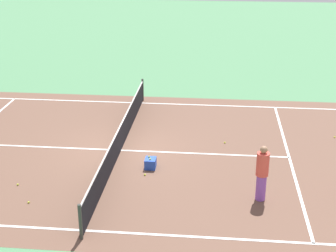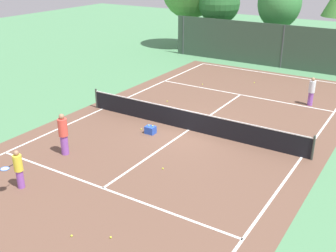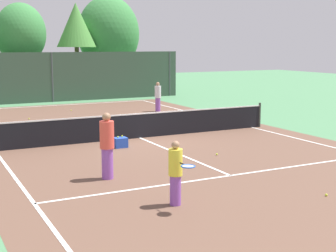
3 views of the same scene
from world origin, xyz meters
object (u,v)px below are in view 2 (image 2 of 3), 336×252
tennis_ball_5 (72,236)px  player_0 (312,91)px  tennis_ball_1 (202,84)px  tennis_ball_3 (141,129)px  tennis_ball_0 (167,101)px  tennis_ball_4 (254,83)px  tennis_ball_6 (144,102)px  player_1 (18,169)px  ball_crate (150,130)px  tennis_ball_8 (163,168)px  tennis_ball_7 (162,120)px  tennis_ball_2 (111,237)px  player_2 (63,134)px

tennis_ball_5 → player_0: bearing=79.1°
tennis_ball_1 → tennis_ball_3: bearing=-83.3°
tennis_ball_1 → tennis_ball_0: bearing=-92.2°
tennis_ball_4 → tennis_ball_6: (-4.00, -7.03, 0.00)m
tennis_ball_4 → tennis_ball_3: bearing=-99.8°
player_1 → tennis_ball_0: 10.92m
player_1 → tennis_ball_6: (-1.60, 10.11, -0.75)m
ball_crate → tennis_ball_4: 10.58m
tennis_ball_1 → tennis_ball_4: size_ratio=1.00×
ball_crate → player_1: bearing=-100.5°
ball_crate → tennis_ball_8: (2.43, -2.67, -0.15)m
player_1 → tennis_ball_7: 8.32m
player_0 → tennis_ball_5: (-3.04, -15.81, -0.80)m
tennis_ball_0 → tennis_ball_7: (1.32, -2.63, 0.00)m
tennis_ball_2 → tennis_ball_5: (-1.05, -0.58, 0.00)m
player_0 → player_2: player_2 is taller
tennis_ball_0 → tennis_ball_8: 8.08m
player_1 → tennis_ball_7: (0.81, 8.25, -0.75)m
player_2 → tennis_ball_5: 5.86m
player_0 → player_1: player_0 is taller
player_0 → tennis_ball_3: (-6.04, -7.98, -0.80)m
player_0 → tennis_ball_4: bearing=150.4°
ball_crate → tennis_ball_5: bearing=-72.9°
player_1 → tennis_ball_4: player_1 is taller
player_1 → player_2: size_ratio=0.82×
tennis_ball_0 → tennis_ball_4: (2.92, 6.25, 0.00)m
ball_crate → player_2: bearing=-116.3°
tennis_ball_8 → tennis_ball_7: bearing=123.6°
tennis_ball_5 → tennis_ball_7: same height
tennis_ball_0 → tennis_ball_6: size_ratio=1.00×
ball_crate → tennis_ball_3: (-0.62, 0.11, -0.15)m
tennis_ball_0 → tennis_ball_5: bearing=-71.0°
tennis_ball_1 → player_1: bearing=-88.6°
ball_crate → tennis_ball_7: bearing=104.5°
tennis_ball_3 → tennis_ball_4: (1.80, 10.40, 0.00)m
tennis_ball_1 → tennis_ball_5: same height
player_0 → tennis_ball_5: player_0 is taller
tennis_ball_7 → player_1: bearing=-95.6°
tennis_ball_3 → player_0: bearing=52.9°
tennis_ball_1 → tennis_ball_2: bearing=-72.0°
tennis_ball_5 → player_1: bearing=163.3°
player_0 → tennis_ball_2: bearing=-97.4°
tennis_ball_2 → tennis_ball_7: 9.57m
player_1 → tennis_ball_7: player_1 is taller
tennis_ball_5 → tennis_ball_2: bearing=28.7°
tennis_ball_3 → tennis_ball_4: size_ratio=1.00×
player_2 → tennis_ball_1: 12.15m
tennis_ball_6 → tennis_ball_3: bearing=-56.8°
player_1 → tennis_ball_8: player_1 is taller
tennis_ball_0 → tennis_ball_8: (4.17, -6.92, 0.00)m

